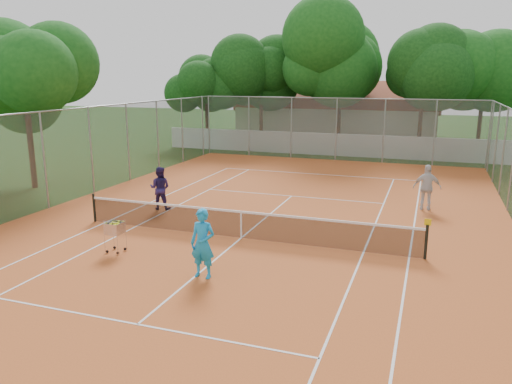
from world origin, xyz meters
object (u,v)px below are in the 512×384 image
(player_near, at_px, (203,243))
(ball_hopper, at_px, (115,236))
(player_far_right, at_px, (427,187))
(clubhouse, at_px, (339,113))
(tennis_net, at_px, (241,224))
(player_far_left, at_px, (160,188))

(player_near, height_order, ball_hopper, player_near)
(player_far_right, bearing_deg, clubhouse, -73.64)
(player_far_right, distance_m, ball_hopper, 12.45)
(tennis_net, distance_m, player_near, 3.50)
(player_near, xyz_separation_m, ball_hopper, (-3.43, 0.88, -0.43))
(clubhouse, xyz_separation_m, ball_hopper, (-1.21, -31.58, -1.65))
(tennis_net, xyz_separation_m, player_near, (0.22, -3.46, 0.47))
(clubhouse, xyz_separation_m, player_far_left, (-2.51, -26.58, -1.29))
(clubhouse, distance_m, player_far_left, 26.73)
(tennis_net, height_order, player_far_right, player_far_right)
(tennis_net, bearing_deg, ball_hopper, -141.25)
(player_far_left, bearing_deg, clubhouse, -105.92)
(ball_hopper, bearing_deg, player_near, -5.32)
(tennis_net, bearing_deg, player_far_right, 45.67)
(clubhouse, distance_m, player_far_right, 24.36)
(player_near, bearing_deg, player_far_right, 60.51)
(player_far_left, bearing_deg, player_far_right, -171.59)
(player_far_left, bearing_deg, player_near, 118.28)
(tennis_net, distance_m, player_far_left, 5.13)
(player_far_right, height_order, ball_hopper, player_far_right)
(player_far_right, relative_size, ball_hopper, 1.78)
(ball_hopper, bearing_deg, clubhouse, 96.90)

